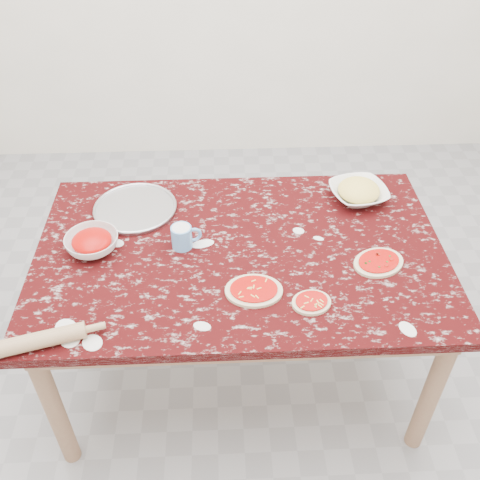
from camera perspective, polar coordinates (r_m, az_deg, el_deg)
name	(u,v)px	position (r m, az deg, el deg)	size (l,w,h in m)	color
ground	(240,366)	(2.68, 0.00, -13.11)	(4.00, 4.00, 0.00)	gray
worktable	(240,265)	(2.18, 0.00, -2.66)	(1.60, 1.00, 0.75)	black
pizza_tray	(135,209)	(2.36, -10.98, 3.26)	(0.34, 0.34, 0.01)	#B2B2B7
sauce_bowl	(92,243)	(2.18, -15.31, -0.33)	(0.21, 0.21, 0.06)	white
cheese_bowl	(358,193)	(2.42, 12.35, 4.82)	(0.24, 0.24, 0.06)	white
flour_mug	(183,236)	(2.12, -6.06, 0.37)	(0.12, 0.08, 0.09)	#63A5EA
pizza_left	(254,290)	(1.95, 1.47, -5.33)	(0.21, 0.17, 0.02)	beige
pizza_mid	(311,302)	(1.93, 7.54, -6.52)	(0.16, 0.14, 0.02)	beige
pizza_right	(378,262)	(2.12, 14.38, -2.30)	(0.25, 0.22, 0.02)	beige
rolling_pin	(41,340)	(1.89, -20.19, -9.84)	(0.06, 0.06, 0.28)	tan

